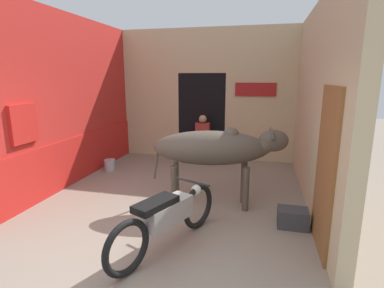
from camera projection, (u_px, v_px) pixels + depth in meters
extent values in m
plane|color=gray|center=(128.00, 261.00, 3.66)|extent=(30.00, 30.00, 0.00)
cube|color=red|center=(68.00, 100.00, 6.18)|extent=(0.18, 4.95, 3.45)
cube|color=red|center=(78.00, 159.00, 6.43)|extent=(0.03, 4.95, 0.97)
cube|color=red|center=(23.00, 124.00, 4.90)|extent=(0.08, 0.56, 0.64)
cube|color=#C6B289|center=(207.00, 50.00, 7.82)|extent=(4.66, 0.18, 1.15)
cube|color=#C6B289|center=(153.00, 115.00, 8.54)|extent=(1.57, 0.18, 2.30)
cube|color=#C6B289|center=(260.00, 118.00, 7.87)|extent=(1.80, 0.18, 2.30)
cube|color=black|center=(205.00, 115.00, 8.56)|extent=(1.29, 0.90, 2.30)
cube|color=maroon|center=(255.00, 89.00, 7.63)|extent=(1.03, 0.03, 0.34)
cube|color=#C6B289|center=(318.00, 105.00, 5.08)|extent=(0.18, 4.95, 3.45)
cube|color=brown|center=(326.00, 171.00, 3.75)|extent=(0.05, 1.00, 2.10)
ellipsoid|color=#4C4238|center=(210.00, 148.00, 5.03)|extent=(2.01, 0.92, 0.58)
ellipsoid|color=#4C4238|center=(231.00, 134.00, 4.96)|extent=(0.31, 0.29, 0.21)
cylinder|color=#4C4238|center=(264.00, 146.00, 4.96)|extent=(0.42, 0.34, 0.38)
ellipsoid|color=#4C4238|center=(274.00, 141.00, 4.93)|extent=(0.53, 0.38, 0.36)
cylinder|color=#4C4238|center=(157.00, 160.00, 5.15)|extent=(0.14, 0.07, 0.68)
cylinder|color=#4C4238|center=(244.00, 182.00, 5.30)|extent=(0.11, 0.11, 0.75)
cylinder|color=#4C4238|center=(246.00, 189.00, 4.97)|extent=(0.11, 0.11, 0.75)
cylinder|color=#4C4238|center=(176.00, 181.00, 5.38)|extent=(0.11, 0.11, 0.75)
cylinder|color=#4C4238|center=(174.00, 187.00, 5.05)|extent=(0.11, 0.11, 0.75)
cone|color=#473D33|center=(270.00, 131.00, 5.03)|extent=(0.09, 0.15, 0.20)
cone|color=#473D33|center=(273.00, 134.00, 4.78)|extent=(0.09, 0.15, 0.20)
torus|color=black|center=(127.00, 248.00, 3.34)|extent=(0.34, 0.64, 0.67)
torus|color=black|center=(198.00, 206.00, 4.41)|extent=(0.34, 0.64, 0.67)
cube|color=#9E9993|center=(167.00, 212.00, 3.84)|extent=(0.56, 0.81, 0.28)
cube|color=black|center=(156.00, 204.00, 3.64)|extent=(0.48, 0.66, 0.09)
cylinder|color=black|center=(192.00, 182.00, 4.20)|extent=(0.55, 0.26, 0.03)
sphere|color=silver|center=(196.00, 190.00, 4.31)|extent=(0.15, 0.15, 0.15)
cube|color=#3D3842|center=(201.00, 155.00, 7.83)|extent=(0.25, 0.14, 0.41)
cube|color=#3D3842|center=(202.00, 145.00, 7.86)|extent=(0.25, 0.32, 0.11)
cube|color=maroon|center=(203.00, 134.00, 7.86)|extent=(0.36, 0.20, 0.57)
sphere|color=tan|center=(203.00, 119.00, 7.77)|extent=(0.20, 0.20, 0.20)
cylinder|color=red|center=(218.00, 154.00, 7.98)|extent=(0.23, 0.23, 0.37)
cylinder|color=red|center=(218.00, 147.00, 7.93)|extent=(0.33, 0.33, 0.04)
cube|color=#38383D|center=(293.00, 218.00, 4.47)|extent=(0.44, 0.32, 0.28)
cylinder|color=#A8A8B2|center=(110.00, 165.00, 7.21)|extent=(0.26, 0.26, 0.26)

